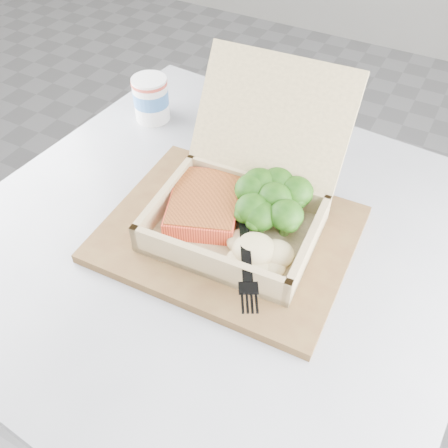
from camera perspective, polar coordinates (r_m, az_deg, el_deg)
The scene contains 10 objects.
floor at distance 1.61m, azimuth -16.44°, elevation -6.91°, with size 4.00×4.00×0.00m, color #9A9BA0.
cafe_table at distance 0.87m, azimuth -0.55°, elevation -9.10°, with size 0.78×0.78×0.70m.
serving_tray at distance 0.72m, azimuth 0.51°, elevation -1.12°, with size 0.35×0.28×0.01m, color brown.
takeout_container at distance 0.71m, azimuth 2.66°, elevation 3.99°, with size 0.24×0.29×0.19m.
salmon_fillet at distance 0.72m, azimuth -2.22°, elevation 2.31°, with size 0.10×0.13×0.03m, color #FF5531.
broccoli_pile at distance 0.71m, azimuth 5.71°, elevation 2.23°, with size 0.13×0.13×0.05m, color #2F6616, non-canonical shape.
mashed_potatoes at distance 0.66m, azimuth 3.47°, elevation -2.95°, with size 0.09×0.08×0.03m, color beige.
plastic_fork at distance 0.65m, azimuth 2.40°, elevation -1.54°, with size 0.10×0.16×0.02m.
paper_cup at distance 0.94m, azimuth -8.35°, elevation 14.09°, with size 0.07×0.07×0.08m.
receipt at distance 0.86m, azimuth 7.43°, elevation 7.26°, with size 0.07×0.13×0.00m, color white.
Camera 1 is at (0.84, -0.60, 1.24)m, focal length 40.00 mm.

